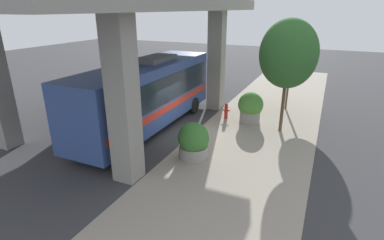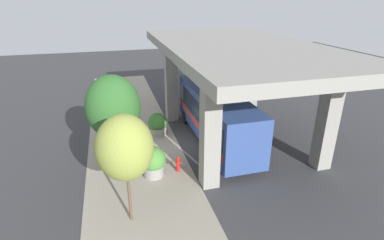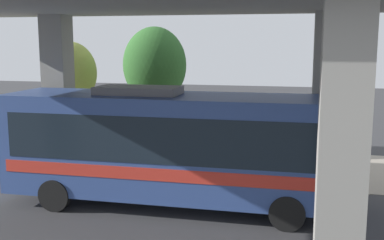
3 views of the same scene
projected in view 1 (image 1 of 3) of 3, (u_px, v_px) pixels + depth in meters
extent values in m
plane|color=#38383A|center=(192.00, 135.00, 15.65)|extent=(80.00, 80.00, 0.00)
cube|color=gray|center=(248.00, 145.00, 14.48)|extent=(6.00, 40.00, 0.02)
cube|color=gray|center=(216.00, 62.00, 18.86)|extent=(0.90, 0.90, 6.12)
cube|color=gray|center=(123.00, 103.00, 10.69)|extent=(0.90, 0.90, 6.12)
cube|color=gray|center=(125.00, 55.00, 21.58)|extent=(0.90, 0.90, 6.12)
cube|color=gray|center=(119.00, 4.00, 14.95)|extent=(9.40, 17.60, 0.60)
cube|color=#334C8C|center=(147.00, 93.00, 15.88)|extent=(2.64, 10.39, 3.09)
cube|color=#19232D|center=(146.00, 86.00, 15.74)|extent=(2.68, 9.56, 1.36)
cube|color=red|center=(147.00, 104.00, 16.09)|extent=(2.68, 9.87, 0.37)
cube|color=slate|center=(155.00, 59.00, 16.17)|extent=(1.32, 2.60, 0.24)
cylinder|color=black|center=(127.00, 151.00, 12.82)|extent=(0.28, 1.00, 1.00)
cylinder|color=black|center=(82.00, 141.00, 13.79)|extent=(0.28, 1.00, 1.00)
cylinder|color=black|center=(194.00, 105.00, 18.79)|extent=(0.28, 1.00, 1.00)
cylinder|color=black|center=(160.00, 101.00, 19.76)|extent=(0.28, 1.00, 1.00)
cylinder|color=red|center=(226.00, 112.00, 17.82)|extent=(0.20, 0.20, 0.82)
sphere|color=red|center=(226.00, 105.00, 17.66)|extent=(0.19, 0.19, 0.19)
cylinder|color=red|center=(229.00, 111.00, 17.72)|extent=(0.12, 0.09, 0.09)
cylinder|color=red|center=(224.00, 110.00, 17.84)|extent=(0.12, 0.09, 0.09)
cylinder|color=gray|center=(193.00, 152.00, 13.19)|extent=(1.28, 1.28, 0.58)
sphere|color=#38722D|center=(193.00, 138.00, 12.95)|extent=(1.37, 1.37, 1.37)
sphere|color=#BF334C|center=(191.00, 140.00, 13.19)|extent=(0.45, 0.45, 0.45)
cylinder|color=gray|center=(250.00, 117.00, 17.32)|extent=(1.16, 1.16, 0.67)
sphere|color=#4C8C38|center=(251.00, 105.00, 17.07)|extent=(1.43, 1.43, 1.43)
sphere|color=#BF334C|center=(248.00, 107.00, 17.30)|extent=(0.40, 0.40, 0.40)
cylinder|color=brown|center=(283.00, 102.00, 15.60)|extent=(0.17, 0.17, 3.26)
ellipsoid|color=#2D6028|center=(288.00, 54.00, 14.73)|extent=(2.85, 2.85, 3.42)
cylinder|color=brown|center=(288.00, 87.00, 19.16)|extent=(0.13, 0.13, 3.00)
ellipsoid|color=olive|center=(292.00, 52.00, 18.37)|extent=(2.40, 2.40, 2.88)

